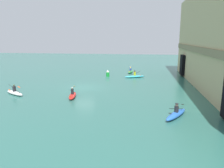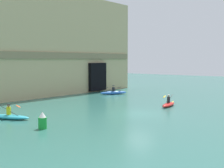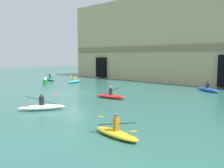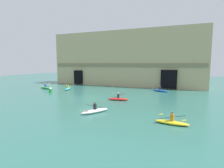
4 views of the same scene
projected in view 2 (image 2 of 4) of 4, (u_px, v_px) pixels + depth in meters
The scene contains 6 objects.
ground_plane at pixel (139, 114), 25.69m from camera, with size 120.00×120.00×0.00m, color #2D665B.
cliff_bluff at pixel (17, 43), 36.56m from camera, with size 35.55×6.86×12.72m.
kayak_red at pixel (168, 104), 29.58m from camera, with size 3.05×1.22×1.14m.
kayak_blue at pixel (113, 92), 39.68m from camera, with size 3.37×2.38×1.15m.
kayak_cyan at pixel (9, 116), 23.30m from camera, with size 2.03×3.44×1.14m.
marker_buoy at pixel (42, 121), 20.06m from camera, with size 0.55×0.55×1.11m.
Camera 2 is at (-21.21, -14.19, 4.48)m, focal length 50.00 mm.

